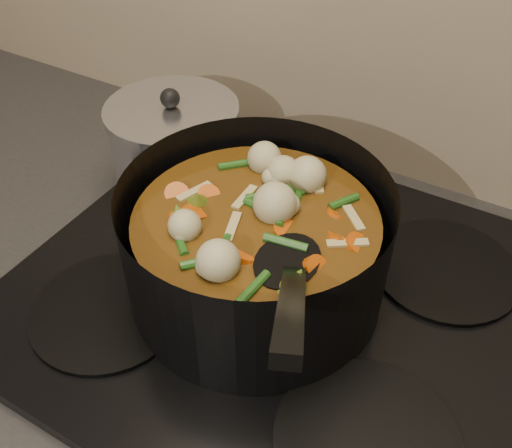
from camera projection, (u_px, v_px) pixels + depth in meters
The scene contains 3 objects.
stovetop at pixel (282, 295), 0.69m from camera, with size 0.62×0.54×0.03m.
stockpot at pixel (256, 247), 0.64m from camera, with size 0.35×0.39×0.22m.
saucepan at pixel (175, 145), 0.81m from camera, with size 0.18×0.18×0.15m.
Camera 1 is at (0.20, 1.52, 1.45)m, focal length 40.00 mm.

